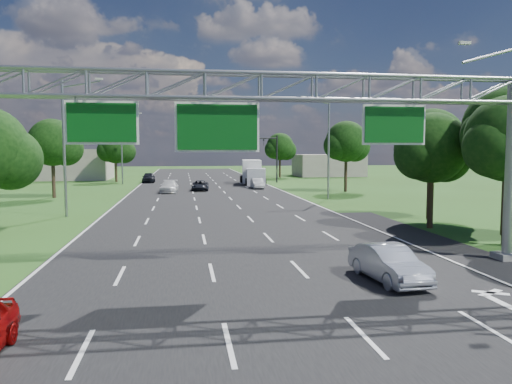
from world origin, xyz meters
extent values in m
plane|color=#294C16|center=(0.00, 30.00, 0.00)|extent=(220.00, 220.00, 0.00)
cube|color=black|center=(0.00, 30.00, 0.00)|extent=(18.00, 180.00, 0.02)
cube|color=black|center=(10.20, 14.00, 0.00)|extent=(3.00, 30.00, 0.02)
cube|color=gray|center=(11.50, 12.00, 0.15)|extent=(1.00, 1.00, 0.30)
cylinder|color=gray|center=(11.50, 12.00, 4.00)|extent=(0.44, 0.44, 8.00)
cylinder|color=gray|center=(10.30, 12.00, 9.00)|extent=(2.54, 0.12, 0.79)
cube|color=beige|center=(9.10, 12.00, 9.50)|extent=(0.50, 0.22, 0.12)
cube|color=white|center=(-6.00, 11.98, 6.00)|extent=(2.80, 0.05, 1.70)
cube|color=#094812|center=(-6.00, 11.92, 6.00)|extent=(2.62, 0.05, 1.52)
cube|color=white|center=(-1.50, 11.98, 5.85)|extent=(3.40, 0.05, 2.00)
cube|color=#094812|center=(-1.50, 11.92, 5.85)|extent=(3.22, 0.05, 1.82)
cube|color=white|center=(6.00, 11.98, 6.00)|extent=(2.80, 0.05, 1.70)
cube|color=#094812|center=(6.00, 11.92, 6.00)|extent=(2.62, 0.05, 1.52)
cylinder|color=black|center=(11.00, 65.00, 3.50)|extent=(0.24, 0.24, 7.00)
cylinder|color=black|center=(5.00, 65.00, 6.60)|extent=(12.00, 0.18, 0.18)
imported|color=black|center=(-1.00, 65.00, 6.05)|extent=(0.18, 0.22, 1.10)
imported|color=black|center=(4.00, 65.00, 6.05)|extent=(0.18, 0.22, 1.10)
imported|color=black|center=(9.00, 65.00, 6.05)|extent=(0.18, 0.22, 1.10)
cylinder|color=gray|center=(-11.50, 30.00, 5.00)|extent=(0.20, 0.20, 10.00)
cylinder|color=gray|center=(-10.20, 30.00, 9.70)|extent=(2.78, 0.12, 0.60)
cube|color=beige|center=(-8.90, 30.00, 10.10)|extent=(0.55, 0.22, 0.12)
cylinder|color=gray|center=(-11.50, 65.00, 5.00)|extent=(0.20, 0.20, 10.00)
cylinder|color=gray|center=(-10.20, 65.00, 9.70)|extent=(2.78, 0.12, 0.60)
cube|color=beige|center=(-8.90, 65.00, 10.10)|extent=(0.55, 0.22, 0.12)
cylinder|color=gray|center=(11.50, 40.00, 5.00)|extent=(0.20, 0.20, 10.00)
cylinder|color=gray|center=(10.20, 40.00, 9.70)|extent=(2.78, 0.12, 0.60)
cube|color=beige|center=(8.90, 40.00, 10.10)|extent=(0.55, 0.22, 0.12)
cylinder|color=#2D2116|center=(13.50, 15.00, 1.87)|extent=(0.36, 0.36, 3.74)
sphere|color=black|center=(13.50, 15.00, 5.50)|extent=(4.40, 4.40, 4.40)
sphere|color=black|center=(12.51, 14.70, 5.06)|extent=(3.08, 3.08, 3.08)
cylinder|color=#2D2116|center=(15.50, 18.00, 2.09)|extent=(0.36, 0.36, 4.18)
sphere|color=black|center=(15.50, 18.00, 6.18)|extent=(5.00, 5.00, 5.00)
sphere|color=black|center=(14.38, 17.70, 5.68)|extent=(3.50, 3.50, 3.50)
cylinder|color=#2D2116|center=(12.50, 21.00, 1.65)|extent=(0.36, 0.36, 3.30)
sphere|color=black|center=(12.50, 21.00, 5.06)|extent=(4.40, 4.40, 4.40)
sphere|color=black|center=(13.60, 21.40, 4.51)|extent=(3.30, 3.30, 3.30)
sphere|color=black|center=(11.51, 20.70, 4.62)|extent=(3.08, 3.08, 3.08)
cylinder|color=#2D2116|center=(14.50, 25.00, 1.76)|extent=(0.36, 0.36, 3.52)
sphere|color=black|center=(14.50, 25.00, 5.44)|extent=(4.80, 4.80, 4.80)
sphere|color=black|center=(15.70, 25.40, 4.84)|extent=(3.60, 3.60, 3.60)
sphere|color=black|center=(13.42, 24.70, 4.96)|extent=(3.36, 3.36, 3.36)
sphere|color=black|center=(-12.80, 22.40, 4.40)|extent=(3.60, 3.60, 3.60)
cylinder|color=#2D2116|center=(-16.00, 45.00, 1.87)|extent=(0.36, 0.36, 3.74)
sphere|color=black|center=(-16.00, 45.00, 5.66)|extent=(4.80, 4.80, 4.80)
sphere|color=black|center=(-14.80, 45.40, 5.06)|extent=(3.60, 3.60, 3.60)
sphere|color=black|center=(-17.08, 44.70, 5.18)|extent=(3.36, 3.36, 3.36)
cylinder|color=#2D2116|center=(-13.00, 70.00, 1.65)|extent=(0.36, 0.36, 3.30)
sphere|color=black|center=(-13.00, 70.00, 5.22)|extent=(4.80, 4.80, 4.80)
sphere|color=black|center=(-11.80, 70.40, 4.62)|extent=(3.60, 3.60, 3.60)
sphere|color=black|center=(-14.08, 69.70, 4.74)|extent=(3.36, 3.36, 3.36)
cylinder|color=#2D2116|center=(16.00, 48.00, 1.98)|extent=(0.36, 0.36, 3.96)
sphere|color=black|center=(16.00, 48.00, 5.88)|extent=(4.80, 4.80, 4.80)
sphere|color=black|center=(17.20, 48.40, 5.28)|extent=(3.60, 3.60, 3.60)
sphere|color=black|center=(14.92, 47.70, 5.40)|extent=(3.36, 3.36, 3.36)
cylinder|color=#2D2116|center=(14.00, 78.00, 1.76)|extent=(0.36, 0.36, 3.52)
sphere|color=black|center=(14.00, 78.00, 5.44)|extent=(4.80, 4.80, 4.80)
sphere|color=black|center=(15.20, 78.40, 4.84)|extent=(3.60, 3.60, 3.60)
sphere|color=black|center=(12.92, 77.70, 4.96)|extent=(3.36, 3.36, 3.36)
cube|color=gray|center=(-22.00, 78.00, 2.50)|extent=(14.00, 10.00, 5.00)
cube|color=gray|center=(24.00, 82.00, 2.00)|extent=(12.00, 9.00, 4.00)
imported|color=#B4B8C1|center=(4.72, 9.25, 0.68)|extent=(1.86, 4.26, 1.36)
imported|color=silver|center=(-4.50, 49.88, 0.68)|extent=(2.15, 4.80, 1.36)
imported|color=black|center=(-0.87, 52.00, 0.60)|extent=(2.24, 4.41, 1.19)
imported|color=black|center=(-8.00, 67.76, 0.76)|extent=(1.81, 4.48, 1.52)
imported|color=silver|center=(6.42, 54.16, 0.64)|extent=(1.38, 3.92, 1.29)
cube|color=white|center=(6.91, 63.16, 1.80)|extent=(3.31, 6.78, 3.26)
cube|color=silver|center=(6.91, 58.59, 1.20)|extent=(2.75, 2.65, 2.39)
cylinder|color=black|center=(5.72, 58.81, 0.54)|extent=(0.38, 1.09, 1.09)
cylinder|color=black|center=(8.11, 58.81, 0.54)|extent=(0.38, 1.09, 1.09)
cylinder|color=black|center=(5.72, 65.34, 0.54)|extent=(0.38, 1.09, 1.09)
cylinder|color=black|center=(8.11, 65.34, 0.54)|extent=(0.38, 1.09, 1.09)
camera|label=1|loc=(-2.90, -8.27, 4.96)|focal=35.00mm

